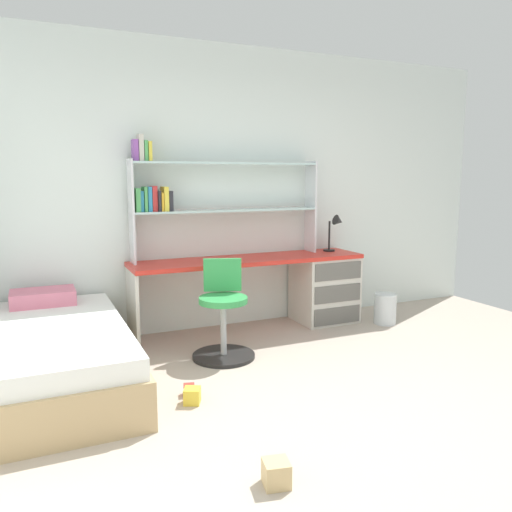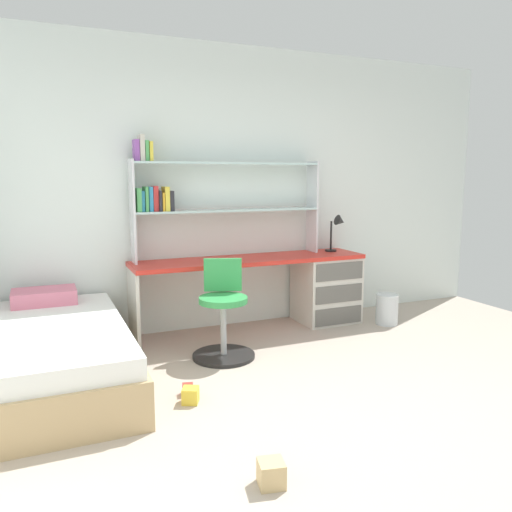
% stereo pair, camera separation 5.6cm
% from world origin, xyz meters
% --- Properties ---
extents(ground_plane, '(5.86, 5.86, 0.02)m').
position_xyz_m(ground_plane, '(0.00, 0.00, -0.01)').
color(ground_plane, '#B2A393').
extents(room_shell, '(5.86, 5.86, 2.74)m').
position_xyz_m(room_shell, '(-1.23, 1.23, 1.37)').
color(room_shell, silver).
rests_on(room_shell, ground_plane).
extents(desk, '(2.28, 0.52, 0.72)m').
position_xyz_m(desk, '(0.61, 2.15, 0.41)').
color(desk, red).
rests_on(desk, ground_plane).
extents(bookshelf_hutch, '(1.85, 0.22, 1.14)m').
position_xyz_m(bookshelf_hutch, '(-0.43, 2.29, 1.35)').
color(bookshelf_hutch, silver).
rests_on(bookshelf_hutch, desk).
extents(desk_lamp, '(0.20, 0.17, 0.38)m').
position_xyz_m(desk_lamp, '(0.99, 2.18, 0.97)').
color(desk_lamp, black).
rests_on(desk_lamp, desk).
extents(swivel_chair, '(0.52, 0.52, 0.81)m').
position_xyz_m(swivel_chair, '(-0.50, 1.57, 0.32)').
color(swivel_chair, black).
rests_on(swivel_chair, ground_plane).
extents(bed_platform, '(1.10, 1.89, 0.57)m').
position_xyz_m(bed_platform, '(-1.86, 1.48, 0.23)').
color(bed_platform, tan).
rests_on(bed_platform, ground_plane).
extents(waste_bin, '(0.23, 0.23, 0.31)m').
position_xyz_m(waste_bin, '(1.35, 1.79, 0.15)').
color(waste_bin, silver).
rests_on(waste_bin, ground_plane).
extents(toy_block_natural_0, '(0.15, 0.15, 0.13)m').
position_xyz_m(toy_block_natural_0, '(-0.90, -0.23, 0.06)').
color(toy_block_natural_0, tan).
rests_on(toy_block_natural_0, ground_plane).
extents(toy_block_yellow_1, '(0.14, 0.14, 0.10)m').
position_xyz_m(toy_block_yellow_1, '(-1.01, 0.81, 0.05)').
color(toy_block_yellow_1, gold).
rests_on(toy_block_yellow_1, ground_plane).
extents(toy_block_red_2, '(0.09, 0.09, 0.07)m').
position_xyz_m(toy_block_red_2, '(-0.99, 0.95, 0.04)').
color(toy_block_red_2, red).
rests_on(toy_block_red_2, ground_plane).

